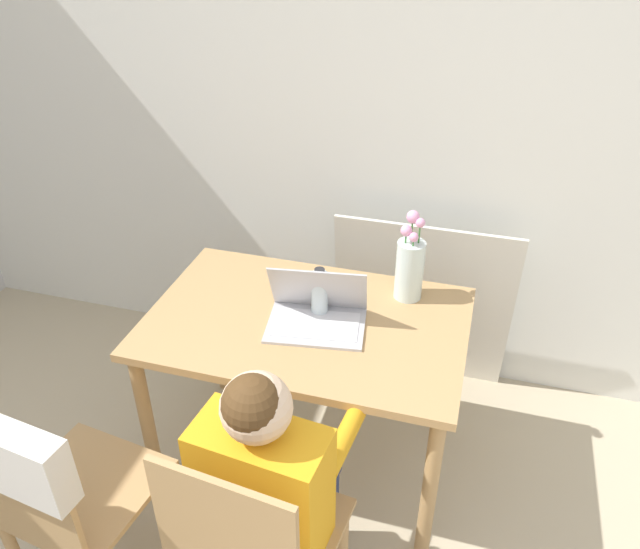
% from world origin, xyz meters
% --- Properties ---
extents(wall_back, '(6.40, 0.05, 2.50)m').
position_xyz_m(wall_back, '(0.00, 2.23, 1.25)').
color(wall_back, silver).
rests_on(wall_back, ground_plane).
extents(dining_table, '(1.10, 0.71, 0.70)m').
position_xyz_m(dining_table, '(-0.15, 1.48, 0.61)').
color(dining_table, tan).
rests_on(dining_table, ground_plane).
extents(chair_spare, '(0.45, 0.48, 0.89)m').
position_xyz_m(chair_spare, '(-0.67, 0.70, 0.60)').
color(chair_spare, tan).
rests_on(chair_spare, ground_plane).
extents(person_seated, '(0.39, 0.45, 1.02)m').
position_xyz_m(person_seated, '(-0.07, 0.87, 0.64)').
color(person_seated, orange).
rests_on(person_seated, ground_plane).
extents(laptop, '(0.36, 0.28, 0.22)m').
position_xyz_m(laptop, '(-0.11, 1.47, 0.75)').
color(laptop, '#B2B2B7').
rests_on(laptop, dining_table).
extents(flower_vase, '(0.10, 0.10, 0.33)m').
position_xyz_m(flower_vase, '(0.16, 1.72, 0.83)').
color(flower_vase, silver).
rests_on(flower_vase, dining_table).
extents(water_bottle, '(0.06, 0.06, 0.18)m').
position_xyz_m(water_bottle, '(-0.12, 1.53, 0.79)').
color(water_bottle, silver).
rests_on(water_bottle, dining_table).
extents(cardboard_panel, '(0.77, 0.13, 0.82)m').
position_xyz_m(cardboard_panel, '(0.18, 2.11, 0.41)').
color(cardboard_panel, silver).
rests_on(cardboard_panel, ground_plane).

